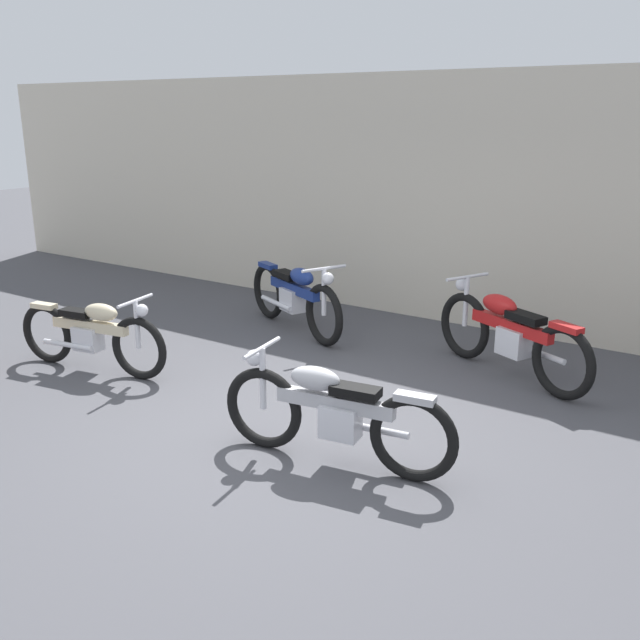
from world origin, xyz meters
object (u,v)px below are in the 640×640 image
at_px(motorcycle_silver, 333,413).
at_px(motorcycle_red, 509,334).
at_px(motorcycle_cream, 92,334).
at_px(motorcycle_blue, 295,296).

relative_size(motorcycle_silver, motorcycle_red, 1.00).
relative_size(motorcycle_cream, motorcycle_red, 0.97).
bearing_deg(motorcycle_silver, motorcycle_red, -109.00).
height_order(motorcycle_cream, motorcycle_blue, motorcycle_blue).
bearing_deg(motorcycle_silver, motorcycle_cream, -13.64).
bearing_deg(motorcycle_cream, motorcycle_blue, 57.90).
bearing_deg(motorcycle_cream, motorcycle_silver, -15.12).
xyz_separation_m(motorcycle_blue, motorcycle_silver, (2.27, -2.64, -0.03)).
xyz_separation_m(motorcycle_silver, motorcycle_red, (0.49, 2.61, 0.03)).
height_order(motorcycle_silver, motorcycle_red, motorcycle_red).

